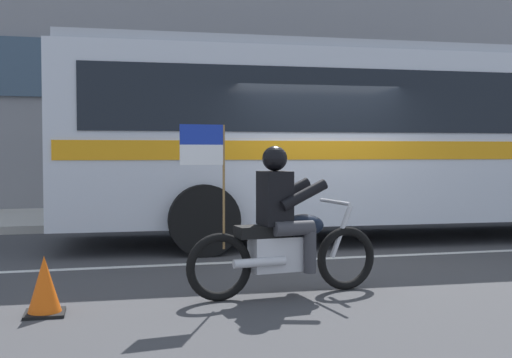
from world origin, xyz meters
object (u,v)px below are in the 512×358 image
Objects in this scene: motorcycle_with_rider at (283,232)px; traffic_cone at (44,287)px; transit_bus at (393,130)px; fire_hydrant at (318,197)px.

motorcycle_with_rider is 3.97× the size of traffic_cone.
motorcycle_with_rider is 2.40m from traffic_cone.
transit_bus is 3.14m from fire_hydrant.
motorcycle_with_rider is at bearing -112.33° from fire_hydrant.
motorcycle_with_rider reaches higher than traffic_cone.
traffic_cone is at bearing -126.50° from fire_hydrant.
traffic_cone is (-5.08, -6.87, -0.26)m from fire_hydrant.
fire_hydrant is 8.55m from traffic_cone.
traffic_cone is (-2.36, -0.23, -0.41)m from motorcycle_with_rider.
motorcycle_with_rider reaches higher than fire_hydrant.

